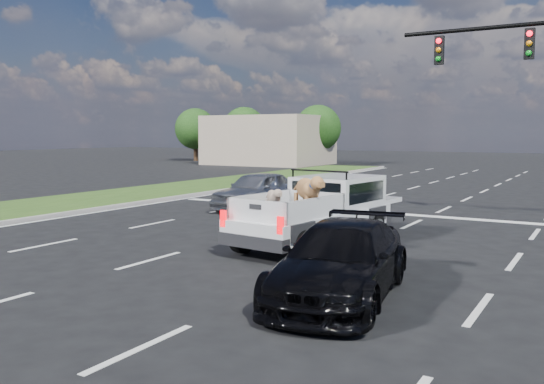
{
  "coord_description": "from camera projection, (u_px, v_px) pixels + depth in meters",
  "views": [
    {
      "loc": [
        6.92,
        -9.42,
        2.8
      ],
      "look_at": [
        0.23,
        2.0,
        1.46
      ],
      "focal_mm": 38.0,
      "sensor_mm": 36.0,
      "label": 1
    }
  ],
  "objects": [
    {
      "name": "curb_left",
      "position": [
        112.0,
        207.0,
        21.54
      ],
      "size": [
        0.15,
        60.0,
        0.14
      ],
      "primitive_type": "cube",
      "color": "#9C958F",
      "rests_on": "ground"
    },
    {
      "name": "tree_far_c",
      "position": [
        318.0,
        128.0,
        52.18
      ],
      "size": [
        4.2,
        4.2,
        5.4
      ],
      "color": "#332114",
      "rests_on": "ground"
    },
    {
      "name": "ground",
      "position": [
        213.0,
        270.0,
        11.85
      ],
      "size": [
        160.0,
        160.0,
        0.0
      ],
      "primitive_type": "plane",
      "color": "black",
      "rests_on": "ground"
    },
    {
      "name": "tree_far_b",
      "position": [
        244.0,
        129.0,
        56.2
      ],
      "size": [
        4.2,
        4.2,
        5.4
      ],
      "color": "#332114",
      "rests_on": "ground"
    },
    {
      "name": "grass_median_left",
      "position": [
        68.0,
        203.0,
        22.77
      ],
      "size": [
        5.0,
        60.0,
        0.1
      ],
      "primitive_type": "cube",
      "color": "#294615",
      "rests_on": "ground"
    },
    {
      "name": "pickup_truck",
      "position": [
        319.0,
        209.0,
        14.57
      ],
      "size": [
        2.41,
        5.23,
        1.89
      ],
      "rotation": [
        0.0,
        0.0,
        -0.12
      ],
      "color": "black",
      "rests_on": "ground"
    },
    {
      "name": "building_left",
      "position": [
        269.0,
        140.0,
        52.59
      ],
      "size": [
        10.0,
        8.0,
        4.4
      ],
      "primitive_type": "cube",
      "color": "tan",
      "rests_on": "ground"
    },
    {
      "name": "tree_far_a",
      "position": [
        195.0,
        129.0,
        59.22
      ],
      "size": [
        4.2,
        4.2,
        5.4
      ],
      "color": "#332114",
      "rests_on": "ground"
    },
    {
      "name": "road_markings",
      "position": [
        341.0,
        226.0,
        17.48
      ],
      "size": [
        17.75,
        60.0,
        0.01
      ],
      "color": "silver",
      "rests_on": "ground"
    },
    {
      "name": "silver_sedan",
      "position": [
        257.0,
        190.0,
        21.32
      ],
      "size": [
        1.84,
        4.23,
        1.42
      ],
      "primitive_type": "imported",
      "rotation": [
        0.0,
        0.0,
        -0.04
      ],
      "color": "#A8AAAF",
      "rests_on": "ground"
    },
    {
      "name": "black_coupe",
      "position": [
        341.0,
        261.0,
        9.8
      ],
      "size": [
        2.47,
        4.64,
        1.28
      ],
      "primitive_type": "imported",
      "rotation": [
        0.0,
        0.0,
        0.16
      ],
      "color": "black",
      "rests_on": "ground"
    }
  ]
}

